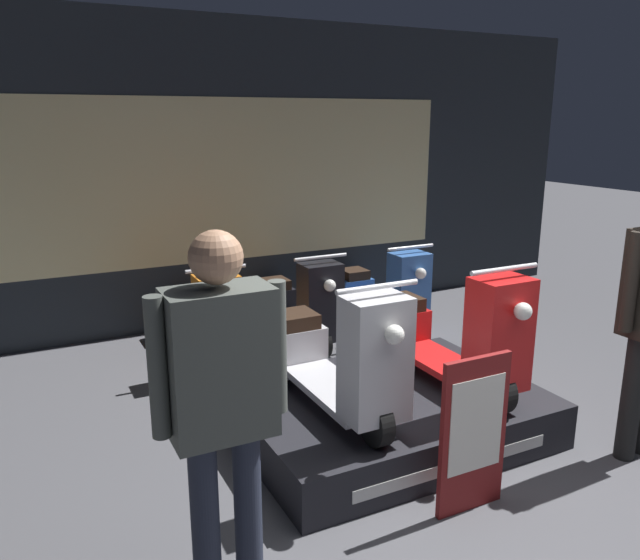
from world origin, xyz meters
The scene contains 10 objects.
ground_plane centered at (0.00, 0.00, 0.00)m, with size 30.00×30.00×0.00m, color #4C4C51.
shop_wall_back centered at (0.00, 4.04, 1.60)m, with size 8.92×0.09×3.20m.
display_platform centered at (0.02, 1.04, 0.16)m, with size 2.06×1.52×0.32m.
scooter_display_left centered at (-0.45, 0.95, 0.69)m, with size 0.52×1.52×0.98m.
scooter_display_right centered at (0.48, 0.95, 0.69)m, with size 0.52×1.52×0.98m.
scooter_backrow_0 centered at (-0.73, 3.06, 0.37)m, with size 0.52×1.52×0.98m.
scooter_backrow_1 centered at (0.26, 3.06, 0.37)m, with size 0.52×1.52×0.98m.
scooter_backrow_2 centered at (1.25, 3.06, 0.37)m, with size 0.52×1.52×0.98m.
person_left_browsing centered at (-1.50, 0.06, 1.05)m, with size 0.61×0.25×1.76m.
price_sign_board centered at (-0.04, 0.08, 0.47)m, with size 0.45×0.04×0.94m.
Camera 1 is at (-2.24, -2.35, 2.20)m, focal length 35.00 mm.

